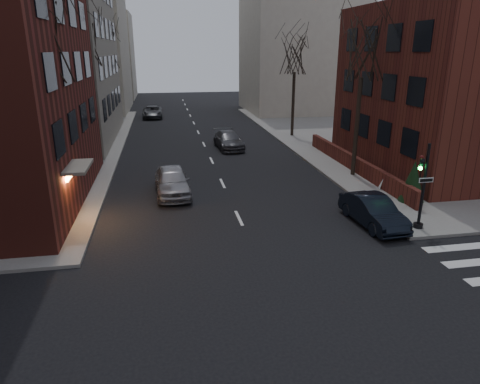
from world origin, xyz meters
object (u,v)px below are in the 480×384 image
object	(u,v)px
tree_left_a	(39,40)
car_lane_gray	(229,140)
tree_right_b	(295,55)
streetlamp_near	(90,111)
tree_left_c	(106,50)
evergreen_shrub	(413,181)
car_lane_silver	(172,181)
car_lane_far	(152,112)
sandwich_board	(384,180)
traffic_signal	(422,192)
tree_right_a	(363,50)
tree_left_b	(82,37)
parked_sedan	(373,211)
streetlamp_far	(118,86)

from	to	relation	value
tree_left_a	car_lane_gray	world-z (taller)	tree_left_a
tree_right_b	streetlamp_near	bearing A→B (deg)	-149.53
tree_left_c	evergreen_shrub	distance (m)	33.86
tree_left_c	car_lane_silver	size ratio (longest dim) A/B	2.02
tree_left_a	car_lane_silver	size ratio (longest dim) A/B	2.14
car_lane_far	sandwich_board	size ratio (longest dim) A/B	5.35
traffic_signal	evergreen_shrub	distance (m)	3.93
tree_right_a	car_lane_gray	xyz separation A→B (m)	(-6.86, 9.97, -7.31)
tree_left_a	car_lane_gray	distance (m)	19.25
traffic_signal	car_lane_far	world-z (taller)	traffic_signal
tree_right_b	traffic_signal	bearing A→B (deg)	-92.15
tree_left_b	tree_left_c	distance (m)	14.03
tree_left_a	car_lane_gray	xyz separation A→B (m)	(10.74, 13.97, -7.76)
tree_left_c	sandwich_board	bearing A→B (deg)	-54.11
tree_right_a	parked_sedan	size ratio (longest dim) A/B	2.24
tree_left_c	parked_sedan	world-z (taller)	tree_left_c
tree_left_b	car_lane_gray	distance (m)	13.65
tree_right_a	traffic_signal	bearing A→B (deg)	-95.47
tree_left_a	tree_right_a	xyz separation A→B (m)	(17.60, 4.00, -0.44)
tree_left_c	evergreen_shrub	bearing A→B (deg)	-56.12
tree_right_b	sandwich_board	size ratio (longest dim) A/B	9.55
tree_left_a	tree_right_b	size ratio (longest dim) A/B	1.12
tree_right_a	tree_left_a	bearing A→B (deg)	-167.20
tree_left_c	parked_sedan	bearing A→B (deg)	-63.46
streetlamp_near	car_lane_silver	distance (m)	8.31
streetlamp_near	car_lane_gray	size ratio (longest dim) A/B	1.28
tree_right_a	car_lane_silver	distance (m)	14.08
traffic_signal	car_lane_silver	xyz separation A→B (m)	(-11.11, 7.34, -1.09)
traffic_signal	parked_sedan	xyz separation A→B (m)	(-1.75, 1.01, -1.19)
traffic_signal	tree_left_c	bearing A→B (deg)	118.36
tree_left_c	car_lane_far	world-z (taller)	tree_left_c
streetlamp_far	parked_sedan	size ratio (longest dim) A/B	1.45
tree_left_a	car_lane_far	distance (m)	34.04
parked_sedan	car_lane_silver	world-z (taller)	car_lane_silver
car_lane_silver	evergreen_shrub	distance (m)	13.45
traffic_signal	car_lane_silver	size ratio (longest dim) A/B	0.83
tree_right_a	parked_sedan	bearing A→B (deg)	-108.09
car_lane_silver	car_lane_far	xyz separation A→B (m)	(-1.56, 30.56, -0.10)
streetlamp_near	parked_sedan	distance (m)	19.06
tree_left_a	tree_right_a	distance (m)	18.05
streetlamp_near	streetlamp_far	distance (m)	20.00
tree_right_b	car_lane_gray	size ratio (longest dim) A/B	1.87
traffic_signal	car_lane_far	distance (m)	39.98
parked_sedan	car_lane_silver	xyz separation A→B (m)	(-9.36, 6.33, 0.10)
tree_left_c	car_lane_far	distance (m)	10.84
tree_left_b	tree_right_b	bearing A→B (deg)	18.82
car_lane_silver	car_lane_far	size ratio (longest dim) A/B	0.93
car_lane_far	tree_right_b	bearing A→B (deg)	-47.79
traffic_signal	car_lane_gray	distance (m)	19.94
tree_left_b	car_lane_far	xyz separation A→B (m)	(4.07, 20.90, -8.20)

